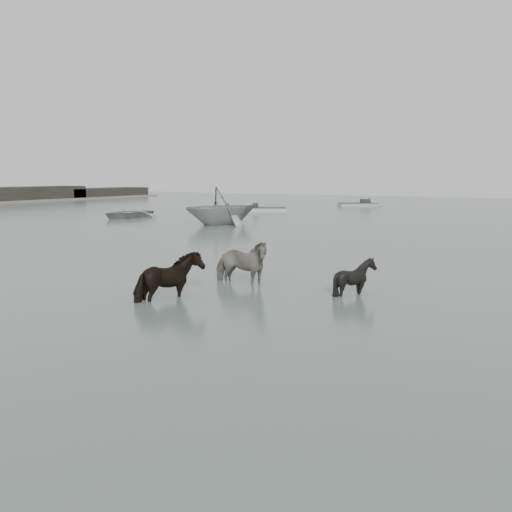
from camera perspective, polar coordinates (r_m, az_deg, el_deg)
name	(u,v)px	position (r m, az deg, el deg)	size (l,w,h in m)	color
ground	(197,291)	(15.93, -5.89, -3.52)	(140.00, 140.00, 0.00)	#54645C
pony_pinto	(241,257)	(16.84, -1.54, -0.08)	(0.86, 1.89, 1.60)	black
pony_dark	(170,269)	(14.88, -8.58, -1.32)	(1.56, 1.34, 1.57)	black
pony_black	(355,271)	(15.57, 9.89, -1.53)	(1.01, 1.13, 1.25)	black
rowboat_lead	(127,212)	(43.57, -12.74, 4.35)	(3.10, 4.33, 0.90)	#AAAAA6
rowboat_trail	(221,205)	(36.68, -3.49, 5.14)	(4.18, 4.85, 2.55)	#939693
skiff_outer	(263,207)	(49.30, 0.70, 4.88)	(5.43, 1.60, 0.75)	#B1B1AC
skiff_far	(358,203)	(58.10, 10.14, 5.26)	(5.21, 1.60, 0.75)	#989B99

